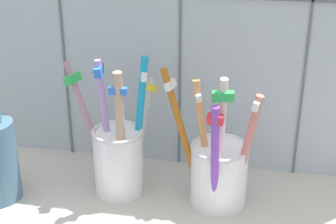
% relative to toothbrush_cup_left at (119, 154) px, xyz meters
% --- Properties ---
extents(counter_slab, '(0.64, 0.22, 0.02)m').
position_rel_toothbrush_cup_left_xyz_m(counter_slab, '(0.06, -0.02, -0.06)').
color(counter_slab, '#BCB7AD').
rests_on(counter_slab, ground).
extents(tile_wall_back, '(0.64, 0.02, 0.45)m').
position_rel_toothbrush_cup_left_xyz_m(tile_wall_back, '(0.06, 0.10, 0.15)').
color(tile_wall_back, '#B2C1CC').
rests_on(tile_wall_back, ground).
extents(toothbrush_cup_left, '(0.11, 0.10, 0.18)m').
position_rel_toothbrush_cup_left_xyz_m(toothbrush_cup_left, '(0.00, 0.00, 0.00)').
color(toothbrush_cup_left, white).
rests_on(toothbrush_cup_left, counter_slab).
extents(toothbrush_cup_right, '(0.13, 0.09, 0.18)m').
position_rel_toothbrush_cup_left_xyz_m(toothbrush_cup_right, '(0.13, -0.00, -0.01)').
color(toothbrush_cup_right, white).
rests_on(toothbrush_cup_right, counter_slab).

